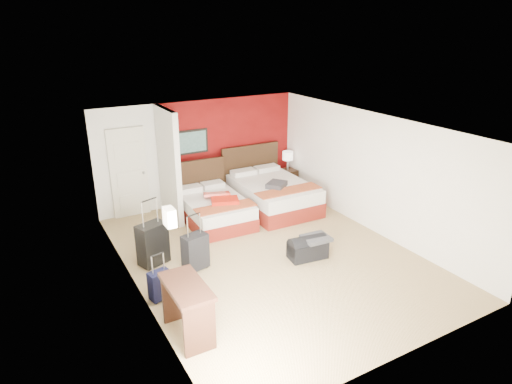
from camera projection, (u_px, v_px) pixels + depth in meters
ground at (269, 255)px, 8.58m from camera, size 6.50×6.50×0.00m
room_walls at (169, 184)px, 8.64m from camera, size 5.02×6.52×2.50m
red_accent_panel at (228, 148)px, 11.11m from camera, size 3.50×0.04×2.50m
partition_wall at (169, 165)px, 9.80m from camera, size 0.12×1.20×2.50m
entry_door at (129, 173)px, 10.01m from camera, size 0.82×0.06×2.05m
bed_left at (215, 211)px, 9.91m from camera, size 1.35×1.87×0.55m
bed_right at (273, 195)px, 10.65m from camera, size 1.55×2.19×0.65m
red_suitcase_open at (221, 198)px, 9.76m from camera, size 0.81×0.94×0.10m
jacket_bundle at (277, 185)px, 10.23m from camera, size 0.60×0.58×0.11m
nightstand at (287, 181)px, 11.74m from camera, size 0.45×0.45×0.59m
table_lamp at (288, 161)px, 11.55m from camera, size 0.36×0.36×0.49m
suitcase_black at (153, 245)px, 8.12m from camera, size 0.60×0.48×0.78m
suitcase_charcoal at (195, 253)px, 7.98m from camera, size 0.49×0.36×0.65m
suitcase_navy at (160, 286)px, 7.13m from camera, size 0.37×0.27×0.47m
duffel_bag at (308, 249)px, 8.42m from camera, size 0.76×0.47×0.36m
jacket_draped at (316, 238)px, 8.37m from camera, size 0.53×0.46×0.07m
desk at (188, 310)px, 6.24m from camera, size 0.51×1.00×0.83m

